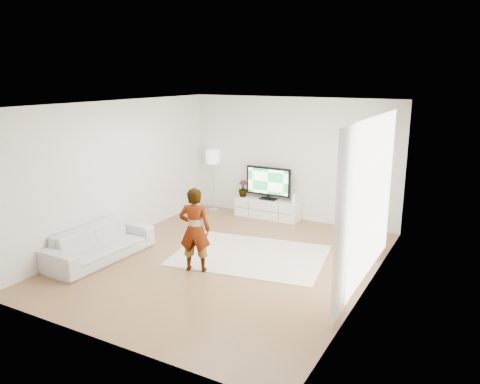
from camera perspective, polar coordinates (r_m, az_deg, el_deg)
The scene contains 17 objects.
floor at distance 8.55m, azimuth -1.74°, elevation -8.40°, with size 6.00×6.00×0.00m, color #9E6E47.
ceiling at distance 7.92m, azimuth -1.89°, elevation 10.67°, with size 6.00×6.00×0.00m, color white.
wall_left at distance 9.61m, azimuth -14.78°, elevation 2.39°, with size 0.02×6.00×2.80m, color silver.
wall_right at distance 7.22m, azimuth 15.56°, elevation -1.46°, with size 0.02×6.00×2.80m, color silver.
wall_back at distance 10.76m, azimuth 6.34°, elevation 3.99°, with size 5.00×0.02×2.80m, color silver.
wall_front at distance 5.84m, azimuth -16.97°, elevation -5.23°, with size 5.00×0.02×2.80m, color silver.
window at distance 7.49m, azimuth 15.97°, elevation -0.53°, with size 0.01×2.60×2.50m, color white.
curtain_near at distance 6.33m, azimuth 12.51°, elevation -3.94°, with size 0.04×0.70×2.60m, color white.
curtain_far at distance 8.77m, azimuth 17.36°, elevation 0.79°, with size 0.04×0.70×2.60m, color white.
media_console at distance 11.01m, azimuth 3.36°, elevation -2.03°, with size 1.55×0.44×0.43m.
television at distance 10.88m, azimuth 3.47°, elevation 1.22°, with size 1.11×0.22×0.77m.
game_console at distance 10.66m, azimuth 6.67°, elevation -0.78°, with size 0.06×0.17×0.23m.
potted_plant at distance 11.19m, azimuth 0.35°, elevation 0.45°, with size 0.22×0.22×0.39m, color #3F7238.
rug at distance 8.79m, azimuth 1.23°, elevation -7.71°, with size 2.72×1.96×0.01m, color beige.
player at distance 7.93m, azimuth -5.53°, elevation -4.59°, with size 0.53×0.35×1.46m, color #334772.
sofa at distance 8.91m, azimuth -16.70°, elevation -6.01°, with size 2.06×0.81×0.60m, color silver.
floor_lamp at distance 11.40m, azimuth -3.34°, elevation 3.99°, with size 0.33×0.33×1.51m.
Camera 1 is at (4.02, -6.80, 3.27)m, focal length 35.00 mm.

